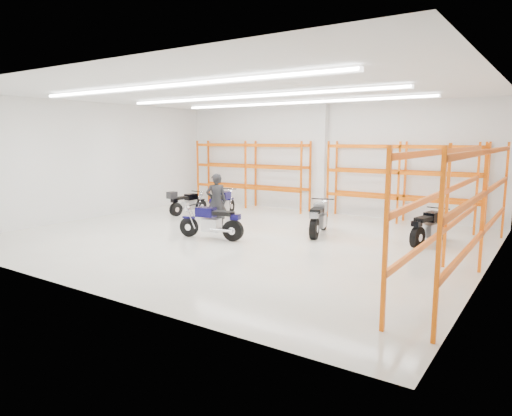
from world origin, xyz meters
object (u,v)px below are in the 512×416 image
Objects in this scene: motorcycle_main at (213,223)px; structural_column at (323,159)px; motorcycle_back_a at (185,203)px; motorcycle_back_b at (222,205)px; motorcycle_back_c at (319,219)px; standing_man at (216,201)px; motorcycle_back_d at (428,228)px.

structural_column reaches higher than motorcycle_main.
motorcycle_back_a is 5.95m from structural_column.
structural_column is at bearing 50.00° from motorcycle_back_b.
structural_column reaches higher than motorcycle_back_b.
motorcycle_back_c is 3.58m from standing_man.
standing_man is at bearing -28.62° from motorcycle_back_a.
motorcycle_back_c is at bearing -5.11° from motorcycle_back_a.
motorcycle_back_d is at bearing -34.46° from structural_column.
motorcycle_back_b is 1.05× the size of motorcycle_back_d.
motorcycle_back_a is at bearing -179.86° from motorcycle_back_d.
motorcycle_main is 3.90m from motorcycle_back_b.
motorcycle_back_a is at bearing -170.66° from motorcycle_back_b.
motorcycle_main is 0.49× the size of structural_column.
standing_man is (-3.40, -1.03, 0.44)m from motorcycle_back_c.
motorcycle_back_a is 0.93× the size of motorcycle_back_d.
motorcycle_back_b is (1.67, 0.27, 0.04)m from motorcycle_back_a.
structural_column reaches higher than motorcycle_back_c.
structural_column is (-1.89, 4.13, 1.73)m from motorcycle_back_c.
motorcycle_back_b is at bearing -130.00° from structural_column.
standing_man is at bearing -106.35° from structural_column.
motorcycle_back_c is (4.65, -0.84, 0.01)m from motorcycle_back_b.
motorcycle_back_d is at bearing -1.81° from motorcycle_back_b.
motorcycle_back_b is 4.72m from motorcycle_back_c.
motorcycle_back_d reaches higher than motorcycle_back_a.
standing_man is at bearing -56.21° from motorcycle_back_b.
motorcycle_main is 1.04× the size of motorcycle_back_d.
motorcycle_main is at bearing -55.48° from motorcycle_back_b.
standing_man reaches higher than motorcycle_main.
motorcycle_main is 1.14× the size of standing_man.
motorcycle_back_c is 0.50× the size of structural_column.
structural_column reaches higher than motorcycle_back_a.
structural_column is at bearing -149.33° from standing_man.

